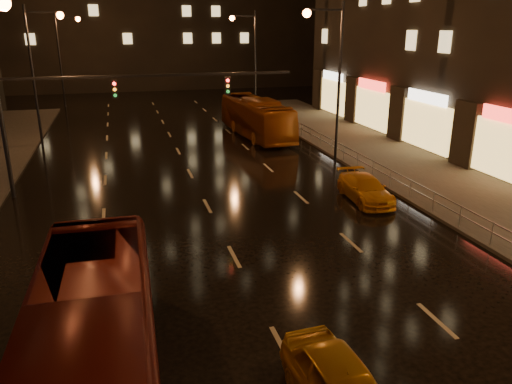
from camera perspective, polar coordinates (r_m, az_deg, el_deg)
The scene contains 7 objects.
ground at distance 28.89m, azimuth -6.97°, elevation 1.03°, with size 140.00×140.00×0.00m, color black.
sidewalk_right at distance 29.53m, azimuth 21.53°, elevation 0.38°, with size 7.00×70.00×0.15m, color #38332D.
traffic_signal at distance 27.61m, azimuth -17.94°, elevation 9.56°, with size 15.31×0.32×6.20m.
railing_right at distance 29.96m, azimuth 13.25°, elevation 3.09°, with size 0.05×56.00×1.00m.
bus_red at distance 11.66m, azimuth -18.41°, elevation -19.13°, with size 2.77×11.82×3.29m, color #5E130D.
bus_curb at distance 40.80m, azimuth 0.00°, elevation 8.53°, with size 2.62×11.18×3.11m, color #91410E.
taxi_far at distance 26.21m, azimuth 12.38°, elevation 0.36°, with size 1.78×4.39×1.27m, color orange.
Camera 1 is at (-3.87, -7.32, 8.58)m, focal length 35.00 mm.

